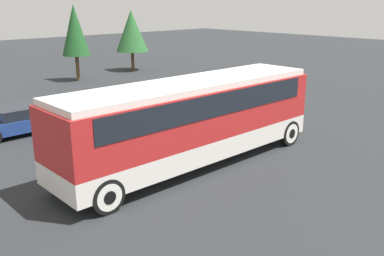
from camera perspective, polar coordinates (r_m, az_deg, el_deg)
The scene contains 7 objects.
ground_plane at distance 16.46m, azimuth -0.00°, elevation -4.86°, with size 120.00×120.00×0.00m, color #26282B.
tour_bus at distance 15.91m, azimuth 0.26°, elevation 1.78°, with size 11.07×2.67×3.23m.
parked_car_near at distance 23.65m, azimuth -10.70°, elevation 3.26°, with size 4.39×1.91×1.34m.
parked_car_mid at distance 21.44m, azimuth -6.63°, elevation 2.13°, with size 4.21×1.95×1.40m.
parked_car_far at distance 21.66m, azimuth -21.38°, elevation 1.09°, with size 4.44×1.85×1.30m.
tree_left at distance 38.90m, azimuth -8.07°, elevation 12.69°, with size 2.82×2.82×5.28m.
tree_center at distance 34.57m, azimuth -15.36°, elevation 12.44°, with size 2.13×2.13×5.80m.
Camera 1 is at (-10.44, -11.20, 6.02)m, focal length 40.00 mm.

